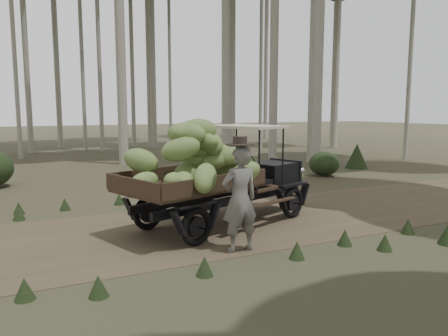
{
  "coord_description": "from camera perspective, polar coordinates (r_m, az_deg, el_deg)",
  "views": [
    {
      "loc": [
        -2.5,
        -8.15,
        2.44
      ],
      "look_at": [
        1.51,
        0.05,
        1.2
      ],
      "focal_mm": 35.0,
      "sensor_mm": 36.0,
      "label": 1
    }
  ],
  "objects": [
    {
      "name": "farmer",
      "position": [
        7.45,
        2.06,
        -3.9
      ],
      "size": [
        0.67,
        0.49,
        1.99
      ],
      "rotation": [
        0.0,
        0.0,
        3.15
      ],
      "color": "#626059",
      "rests_on": "ground"
    },
    {
      "name": "banana_truck",
      "position": [
        8.82,
        -1.81,
        0.47
      ],
      "size": [
        4.75,
        3.05,
        2.27
      ],
      "rotation": [
        0.0,
        0.0,
        0.33
      ],
      "color": "black",
      "rests_on": "ground"
    },
    {
      "name": "ground",
      "position": [
        8.86,
        -8.77,
        -8.36
      ],
      "size": [
        120.0,
        120.0,
        0.0
      ],
      "primitive_type": "plane",
      "color": "#473D2B",
      "rests_on": "ground"
    },
    {
      "name": "dirt_track",
      "position": [
        8.86,
        -8.77,
        -8.33
      ],
      "size": [
        70.0,
        4.0,
        0.01
      ],
      "primitive_type": "cube",
      "color": "brown",
      "rests_on": "ground"
    },
    {
      "name": "undergrowth",
      "position": [
        7.01,
        8.58,
        -8.14
      ],
      "size": [
        23.26,
        22.29,
        1.36
      ],
      "color": "#233319",
      "rests_on": "ground"
    }
  ]
}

